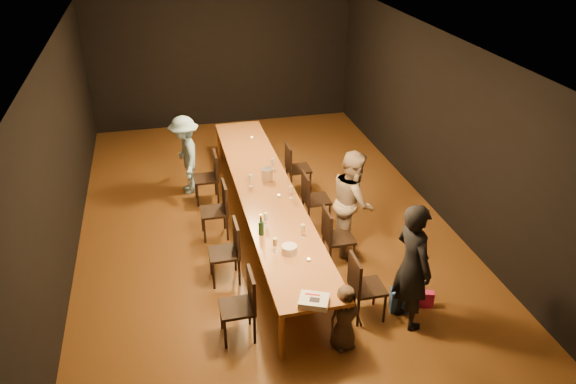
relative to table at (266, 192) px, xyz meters
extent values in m
plane|color=#432210|center=(0.00, 0.00, -0.70)|extent=(10.00, 10.00, 0.00)
cube|color=black|center=(0.00, 5.00, 0.80)|extent=(6.00, 0.04, 3.00)
cube|color=black|center=(-3.00, 0.00, 0.80)|extent=(0.04, 10.00, 3.00)
cube|color=black|center=(3.00, 0.00, 0.80)|extent=(0.04, 10.00, 3.00)
cube|color=silver|center=(0.00, 0.00, 2.30)|extent=(6.00, 10.00, 0.04)
cube|color=#9A5A2D|center=(0.00, 0.00, 0.02)|extent=(0.90, 6.00, 0.05)
cylinder|color=#9A5A2D|center=(-0.40, -2.90, -0.35)|extent=(0.08, 0.08, 0.70)
cylinder|color=#9A5A2D|center=(0.40, -2.90, -0.35)|extent=(0.08, 0.08, 0.70)
cylinder|color=#9A5A2D|center=(-0.40, 2.90, -0.35)|extent=(0.08, 0.08, 0.70)
cylinder|color=#9A5A2D|center=(0.40, 2.90, -0.35)|extent=(0.08, 0.08, 0.70)
imported|color=black|center=(1.33, -2.62, 0.16)|extent=(0.53, 0.70, 1.73)
imported|color=tan|center=(1.18, -0.81, 0.12)|extent=(0.77, 0.90, 1.64)
imported|color=#94C4E6|center=(-1.15, 1.66, 0.03)|extent=(0.63, 0.99, 1.47)
imported|color=#453527|center=(0.38, -2.87, -0.26)|extent=(0.48, 0.37, 0.89)
cube|color=#DE2164|center=(1.70, -2.42, -0.59)|extent=(0.22, 0.16, 0.23)
cube|color=#2552A2|center=(1.33, -2.41, -0.54)|extent=(0.29, 0.23, 0.33)
cube|color=white|center=(-0.01, -2.89, 0.09)|extent=(0.42, 0.38, 0.08)
cube|color=black|center=(-0.01, -2.92, 0.13)|extent=(0.14, 0.13, 0.00)
cube|color=red|center=(-0.01, -2.82, 0.13)|extent=(0.17, 0.10, 0.00)
cylinder|color=white|center=(-0.05, -1.83, 0.11)|extent=(0.26, 0.26, 0.11)
cylinder|color=#B4B4B9|center=(0.09, 0.29, 0.15)|extent=(0.24, 0.24, 0.21)
cylinder|color=#B2B7B2|center=(0.15, -2.06, 0.06)|extent=(0.05, 0.05, 0.03)
cylinder|color=#B2B7B2|center=(0.15, -0.29, 0.06)|extent=(0.05, 0.05, 0.03)
cylinder|color=#B2B7B2|center=(0.15, 2.10, 0.06)|extent=(0.05, 0.05, 0.03)
camera|label=1|loc=(-1.49, -7.78, 4.26)|focal=35.00mm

